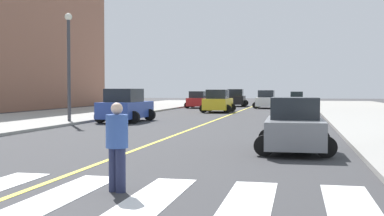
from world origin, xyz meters
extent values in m
cube|color=silver|center=(0.90, 4.00, 0.01)|extent=(0.90, 4.00, 0.01)
cube|color=silver|center=(2.70, 4.00, 0.01)|extent=(0.90, 4.00, 0.01)
cube|color=silver|center=(4.50, 4.00, 0.01)|extent=(0.90, 4.00, 0.01)
cube|color=silver|center=(6.30, 4.00, 0.01)|extent=(0.90, 4.00, 0.01)
cube|color=yellow|center=(0.00, 40.00, 0.01)|extent=(0.16, 80.00, 0.01)
cube|color=black|center=(-2.01, 54.46, 0.77)|extent=(2.33, 4.76, 1.00)
cube|color=#1E2328|center=(-2.00, 54.18, 1.67)|extent=(1.88, 2.41, 0.85)
cylinder|color=black|center=(-1.00, 55.96, 0.38)|extent=(0.77, 0.28, 0.76)
cylinder|color=black|center=(-3.16, 55.86, 0.38)|extent=(0.77, 0.28, 0.76)
cylinder|color=black|center=(-0.87, 53.06, 0.38)|extent=(0.77, 0.28, 0.76)
cylinder|color=black|center=(-3.03, 52.96, 0.38)|extent=(0.77, 0.28, 0.76)
cube|color=slate|center=(5.27, 11.63, 0.65)|extent=(1.89, 4.03, 0.86)
cube|color=#1E2328|center=(5.26, 11.86, 1.43)|extent=(1.56, 2.03, 0.72)
cylinder|color=black|center=(4.37, 10.37, 0.32)|extent=(0.65, 0.22, 0.65)
cylinder|color=black|center=(6.21, 10.41, 0.32)|extent=(0.65, 0.22, 0.65)
cylinder|color=black|center=(4.32, 12.85, 0.32)|extent=(0.65, 0.22, 0.65)
cylinder|color=black|center=(6.16, 12.88, 0.32)|extent=(0.65, 0.22, 0.65)
cube|color=silver|center=(1.99, 49.06, 0.72)|extent=(2.05, 4.42, 0.94)
cube|color=#1E2328|center=(1.99, 49.32, 1.57)|extent=(1.70, 2.22, 0.80)
cylinder|color=black|center=(0.96, 47.71, 0.36)|extent=(0.71, 0.24, 0.71)
cylinder|color=black|center=(2.99, 47.69, 0.36)|extent=(0.71, 0.24, 0.71)
cylinder|color=black|center=(0.99, 50.44, 0.36)|extent=(0.71, 0.24, 0.71)
cylinder|color=black|center=(3.02, 50.41, 0.36)|extent=(0.71, 0.24, 0.71)
cube|color=#236B42|center=(5.23, 58.80, 0.65)|extent=(1.84, 4.01, 0.86)
cube|color=#1E2328|center=(5.23, 59.03, 1.42)|extent=(1.54, 2.01, 0.72)
cylinder|color=black|center=(4.30, 57.57, 0.32)|extent=(0.65, 0.22, 0.65)
cylinder|color=black|center=(6.14, 57.55, 0.32)|extent=(0.65, 0.22, 0.65)
cylinder|color=black|center=(4.32, 60.04, 0.32)|extent=(0.65, 0.22, 0.65)
cylinder|color=black|center=(6.16, 60.02, 0.32)|extent=(0.65, 0.22, 0.65)
cube|color=gold|center=(-1.65, 38.69, 0.75)|extent=(2.12, 4.58, 0.98)
cube|color=#1E2328|center=(-1.65, 38.42, 1.63)|extent=(1.76, 2.30, 0.82)
cylinder|color=black|center=(-0.58, 40.09, 0.37)|extent=(0.74, 0.25, 0.74)
cylinder|color=black|center=(-2.68, 40.12, 0.37)|extent=(0.74, 0.25, 0.74)
cylinder|color=black|center=(-0.61, 37.27, 0.37)|extent=(0.74, 0.25, 0.74)
cylinder|color=black|center=(-2.71, 37.29, 0.37)|extent=(0.74, 0.25, 0.74)
cube|color=red|center=(-5.42, 48.27, 0.68)|extent=(1.90, 4.16, 0.89)
cube|color=#1E2328|center=(-5.42, 48.02, 1.48)|extent=(1.59, 2.08, 0.75)
cylinder|color=black|center=(-4.45, 49.55, 0.34)|extent=(0.67, 0.22, 0.67)
cylinder|color=black|center=(-6.37, 49.56, 0.34)|extent=(0.67, 0.22, 0.67)
cylinder|color=black|center=(-4.46, 46.98, 0.34)|extent=(0.67, 0.22, 0.67)
cylinder|color=black|center=(-6.38, 46.99, 0.34)|extent=(0.67, 0.22, 0.67)
cube|color=#2D479E|center=(-5.30, 24.64, 0.77)|extent=(2.30, 4.77, 1.01)
cube|color=#1E2328|center=(-5.31, 24.36, 1.67)|extent=(1.88, 2.41, 0.85)
cylinder|color=black|center=(-4.16, 26.05, 0.38)|extent=(0.77, 0.27, 0.76)
cylinder|color=black|center=(-6.33, 26.13, 0.38)|extent=(0.77, 0.27, 0.76)
cylinder|color=black|center=(-4.27, 23.14, 0.38)|extent=(0.77, 0.27, 0.76)
cylinder|color=black|center=(-6.44, 23.23, 0.38)|extent=(0.77, 0.27, 0.76)
cylinder|color=#232847|center=(1.76, 4.48, 0.44)|extent=(0.20, 0.20, 0.89)
cylinder|color=#232847|center=(1.93, 4.41, 0.44)|extent=(0.20, 0.20, 0.89)
cylinder|color=#335199|center=(1.85, 4.44, 1.22)|extent=(0.44, 0.44, 0.66)
sphere|color=beige|center=(1.85, 4.44, 1.67)|extent=(0.24, 0.24, 0.24)
cylinder|color=#38383D|center=(-8.08, 22.39, 3.20)|extent=(0.20, 0.20, 6.09)
sphere|color=silver|center=(-8.08, 22.39, 6.39)|extent=(0.44, 0.44, 0.44)
camera|label=1|loc=(5.36, -4.72, 2.05)|focal=45.72mm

